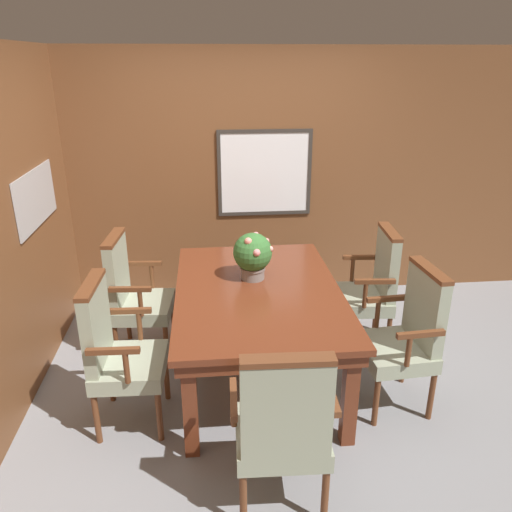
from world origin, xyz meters
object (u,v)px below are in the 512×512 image
dining_table (258,300)px  chair_right_far (372,285)px  chair_left_near (116,349)px  chair_right_near (407,333)px  potted_plant (253,254)px  chair_left_far (133,292)px  chair_head_near (283,425)px

dining_table → chair_right_far: 1.07m
chair_left_near → chair_right_near: bearing=-87.6°
chair_right_far → potted_plant: bearing=-74.9°
dining_table → chair_left_far: bearing=156.2°
chair_left_near → dining_table: bearing=-64.0°
chair_left_near → chair_right_far: size_ratio=1.00×
chair_right_near → chair_right_far: same height
chair_left_near → potted_plant: potted_plant is taller
chair_head_near → chair_right_far: bearing=-119.2°
potted_plant → chair_head_near: bearing=-89.1°
dining_table → chair_left_near: (-0.98, -0.43, -0.10)m
chair_left_near → potted_plant: 1.20m
chair_left_near → chair_left_far: 0.86m
dining_table → chair_head_near: 1.26m
dining_table → chair_right_near: chair_right_near is taller
dining_table → chair_right_far: size_ratio=1.72×
chair_right_near → chair_left_far: (-1.97, 0.86, 0.00)m
chair_head_near → potted_plant: size_ratio=2.87×
chair_right_near → potted_plant: (-1.01, 0.61, 0.39)m
chair_right_far → dining_table: bearing=-64.6°
dining_table → chair_right_far: chair_right_far is taller
chair_head_near → chair_right_near: (0.99, 0.83, 0.00)m
chair_left_far → chair_right_far: bearing=-87.1°
chair_head_near → potted_plant: bearing=-87.0°
chair_right_far → potted_plant: 1.11m
chair_left_far → chair_head_near: bearing=-145.4°
chair_left_near → chair_right_far: (1.98, 0.81, 0.00)m
chair_head_near → chair_right_near: same height
dining_table → chair_head_near: size_ratio=1.72×
chair_head_near → chair_left_far: bearing=-57.7°
chair_right_far → potted_plant: potted_plant is taller
chair_head_near → chair_right_far: size_ratio=1.00×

